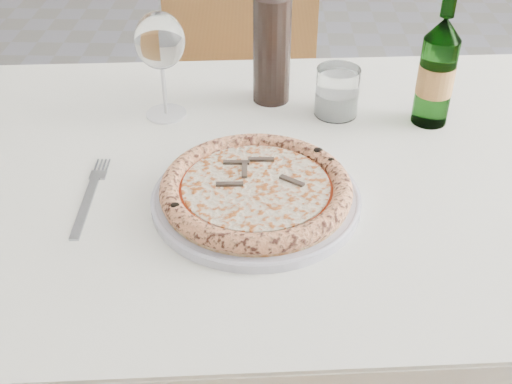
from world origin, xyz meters
TOP-DOWN VIEW (x-y plane):
  - floor at (0.00, 0.00)m, footprint 5.00×6.00m
  - dining_table at (-0.18, -0.28)m, footprint 1.45×0.93m
  - chair_far at (-0.25, 0.52)m, footprint 0.45×0.45m
  - plate at (-0.18, -0.38)m, footprint 0.31×0.31m
  - pizza at (-0.18, -0.38)m, footprint 0.28×0.28m
  - fork at (-0.43, -0.38)m, footprint 0.03×0.21m
  - wine_glass at (-0.35, -0.12)m, footprint 0.09×0.09m
  - tumbler at (-0.04, -0.11)m, footprint 0.08×0.08m
  - beer_bottle at (0.13, -0.13)m, footprint 0.06×0.06m
  - wine_bottle at (-0.16, -0.05)m, footprint 0.07×0.07m

SIDE VIEW (x-z plane):
  - floor at x=0.00m, z-range -0.02..0.00m
  - chair_far at x=-0.25m, z-range 0.07..1.00m
  - dining_table at x=-0.18m, z-range 0.29..1.04m
  - fork at x=-0.43m, z-range 0.76..0.76m
  - plate at x=-0.18m, z-range 0.76..0.77m
  - pizza at x=-0.18m, z-range 0.77..0.80m
  - tumbler at x=-0.04m, z-range 0.75..0.84m
  - beer_bottle at x=0.13m, z-range 0.73..0.97m
  - wine_bottle at x=-0.16m, z-range 0.74..1.02m
  - wine_glass at x=-0.35m, z-range 0.80..0.99m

